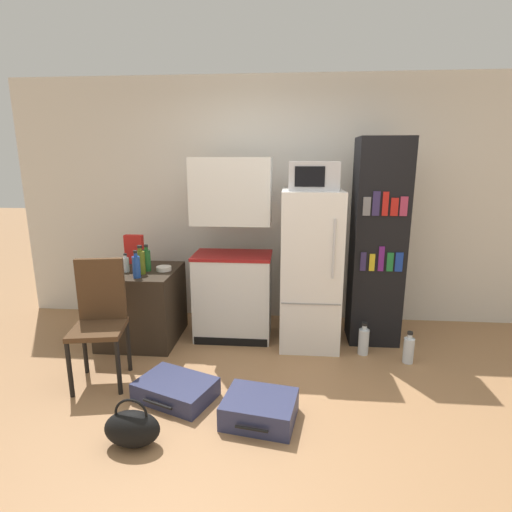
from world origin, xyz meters
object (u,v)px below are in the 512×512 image
suitcase_small_flat (260,409)px  bottle_green_tall (147,260)px  microwave (313,176)px  suitcase_large_flat (176,389)px  cereal_box (134,249)px  water_bottle_front (364,341)px  bottle_blue_soda (136,266)px  bookshelf (377,244)px  bottle_clear_short (126,264)px  side_table (142,305)px  kitchen_hutch (233,258)px  water_bottle_middle (409,350)px  handbag (132,428)px  refrigerator (310,269)px  bottle_olive_oil (141,262)px  bottle_milk_white (145,259)px  chair (100,311)px  bowl (164,268)px

suitcase_small_flat → bottle_green_tall: bearing=144.4°
microwave → suitcase_large_flat: bearing=-134.5°
cereal_box → water_bottle_front: cereal_box is taller
bottle_green_tall → bottle_blue_soda: 0.24m
bookshelf → bottle_clear_short: bearing=-173.9°
side_table → suitcase_small_flat: (1.29, -1.23, -0.28)m
kitchen_hutch → water_bottle_middle: 1.85m
cereal_box → handbag: (0.64, -1.81, -0.76)m
kitchen_hutch → handbag: bearing=-103.9°
bookshelf → side_table: bearing=-175.5°
kitchen_hutch → handbag: (-0.42, -1.69, -0.72)m
kitchen_hutch → refrigerator: size_ratio=1.19×
bottle_olive_oil → bottle_clear_short: (-0.17, 0.05, -0.04)m
refrigerator → bottle_milk_white: bearing=176.7°
side_table → refrigerator: refrigerator is taller
bottle_green_tall → suitcase_small_flat: bearing=-45.3°
bottle_olive_oil → suitcase_small_flat: bearing=-42.0°
kitchen_hutch → bottle_blue_soda: (-0.84, -0.40, -0.00)m
kitchen_hutch → bottle_milk_white: kitchen_hutch is taller
bottle_milk_white → bottle_clear_short: bottle_clear_short is taller
kitchen_hutch → bottle_green_tall: (-0.82, -0.16, 0.00)m
bottle_green_tall → handbag: 1.74m
handbag → suitcase_small_flat: bearing=22.0°
bottle_milk_white → water_bottle_front: bottle_milk_white is taller
bookshelf → cereal_box: bearing=178.2°
side_table → water_bottle_middle: 2.59m
bottle_olive_oil → water_bottle_front: bearing=-0.6°
refrigerator → handbag: 2.10m
bottle_olive_oil → water_bottle_middle: size_ratio=0.93×
bottle_olive_oil → suitcase_large_flat: 1.29m
bottle_olive_oil → chair: chair is taller
bottle_olive_oil → bookshelf: bearing=7.9°
bookshelf → bottle_green_tall: size_ratio=7.66×
bottle_green_tall → cereal_box: cereal_box is taller
bottle_green_tall → water_bottle_middle: (2.47, -0.27, -0.72)m
side_table → suitcase_large_flat: (0.62, -1.01, -0.29)m
microwave → water_bottle_middle: 1.80m
refrigerator → bottle_blue_soda: size_ratio=5.94×
bottle_clear_short → chair: 0.71m
chair → bottle_milk_white: bearing=76.1°
handbag → bottle_olive_oil: bearing=106.7°
handbag → bookshelf: bearing=43.4°
side_table → bottle_olive_oil: 0.50m
bookshelf → bottle_blue_soda: 2.30m
microwave → cereal_box: 1.98m
suitcase_small_flat → handbag: handbag is taller
side_table → chair: 0.79m
bookshelf → bottle_green_tall: bookshelf is taller
bookshelf → water_bottle_middle: 1.02m
bottle_milk_white → bowl: size_ratio=1.15×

